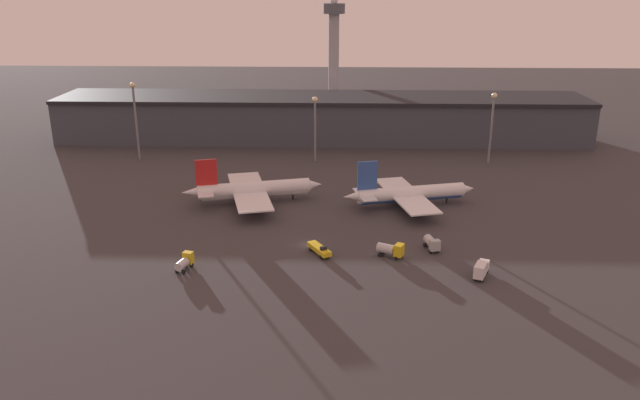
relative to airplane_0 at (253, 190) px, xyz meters
name	(u,v)px	position (x,y,z in m)	size (l,w,h in m)	color
ground	(309,245)	(16.30, -27.76, -3.57)	(600.00, 600.00, 0.00)	#383538
terminal_building	(322,118)	(16.30, 69.84, 4.65)	(191.73, 27.72, 16.36)	#3D424C
airplane_0	(253,190)	(0.00, 0.00, 0.00)	(37.31, 33.82, 12.67)	silver
airplane_1	(410,194)	(41.58, -1.30, -0.22)	(36.17, 30.86, 12.95)	white
service_vehicle_0	(391,250)	(34.30, -33.74, -1.81)	(6.09, 4.46, 3.32)	gold
service_vehicle_1	(432,243)	(43.66, -29.70, -1.90)	(3.26, 5.60, 3.06)	#9EA3A8
service_vehicle_2	(185,262)	(-8.65, -41.24, -1.91)	(3.21, 5.27, 3.27)	gold
service_vehicle_3	(319,249)	(18.89, -32.80, -2.37)	(5.62, 7.55, 2.54)	gold
service_vehicle_4	(481,269)	(51.73, -42.85, -1.75)	(4.39, 6.63, 3.26)	white
lamp_post_0	(135,111)	(-43.31, 40.66, 12.65)	(1.80, 1.80, 25.59)	slate
lamp_post_1	(315,120)	(15.04, 40.66, 10.29)	(1.80, 1.80, 21.33)	slate
lamp_post_2	(492,118)	(71.65, 40.66, 11.16)	(1.80, 1.80, 22.89)	slate
control_tower	(334,50)	(20.14, 108.88, 25.17)	(9.00, 9.00, 50.01)	#99999E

